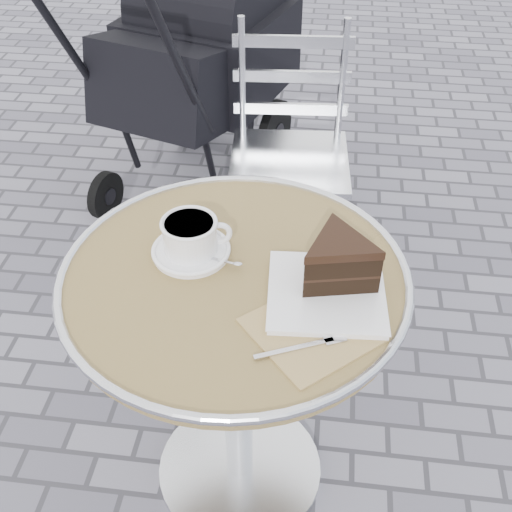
# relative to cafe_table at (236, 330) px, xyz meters

# --- Properties ---
(ground) EXTENTS (80.00, 80.00, 0.00)m
(ground) POSITION_rel_cafe_table_xyz_m (0.00, 0.00, -0.57)
(ground) COLOR slate
(ground) RESTS_ON ground
(cafe_table) EXTENTS (0.72, 0.72, 0.74)m
(cafe_table) POSITION_rel_cafe_table_xyz_m (0.00, 0.00, 0.00)
(cafe_table) COLOR silver
(cafe_table) RESTS_ON ground
(cappuccino_set) EXTENTS (0.19, 0.16, 0.08)m
(cappuccino_set) POSITION_rel_cafe_table_xyz_m (-0.10, 0.05, 0.20)
(cappuccino_set) COLOR white
(cappuccino_set) RESTS_ON cafe_table
(cake_plate_set) EXTENTS (0.29, 0.37, 0.12)m
(cake_plate_set) POSITION_rel_cafe_table_xyz_m (0.20, -0.02, 0.22)
(cake_plate_set) COLOR #A38259
(cake_plate_set) RESTS_ON cafe_table
(bistro_chair) EXTENTS (0.42, 0.42, 0.87)m
(bistro_chair) POSITION_rel_cafe_table_xyz_m (0.04, 0.98, -0.03)
(bistro_chair) COLOR silver
(bistro_chair) RESTS_ON ground
(baby_stroller) EXTENTS (0.80, 1.19, 1.13)m
(baby_stroller) POSITION_rel_cafe_table_xyz_m (-0.37, 1.42, -0.06)
(baby_stroller) COLOR black
(baby_stroller) RESTS_ON ground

